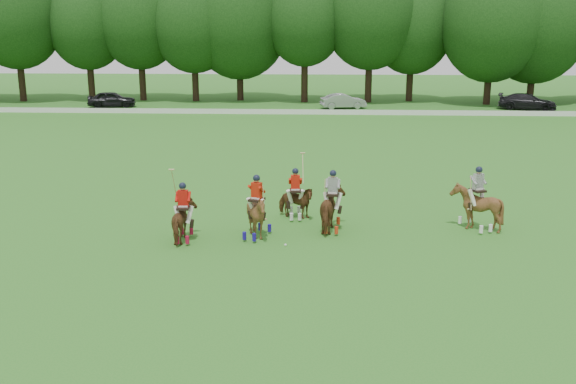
# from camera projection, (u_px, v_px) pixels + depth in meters

# --- Properties ---
(ground) EXTENTS (180.00, 180.00, 0.00)m
(ground) POSITION_uv_depth(u_px,v_px,m) (263.00, 265.00, 20.91)
(ground) COLOR #287521
(ground) RESTS_ON ground
(tree_line) EXTENTS (117.98, 14.32, 14.75)m
(tree_line) POSITION_uv_depth(u_px,v_px,m) (308.00, 21.00, 65.34)
(tree_line) COLOR black
(tree_line) RESTS_ON ground
(boundary_rail) EXTENTS (120.00, 0.10, 0.44)m
(boundary_rail) POSITION_uv_depth(u_px,v_px,m) (302.00, 112.00, 57.62)
(boundary_rail) COLOR white
(boundary_rail) RESTS_ON ground
(car_left) EXTENTS (4.81, 2.58, 1.55)m
(car_left) POSITION_uv_depth(u_px,v_px,m) (112.00, 99.00, 62.82)
(car_left) COLOR black
(car_left) RESTS_ON ground
(car_mid) EXTENTS (4.55, 2.42, 1.42)m
(car_mid) POSITION_uv_depth(u_px,v_px,m) (343.00, 101.00, 61.65)
(car_mid) COLOR #A4A5AA
(car_mid) RESTS_ON ground
(car_right) EXTENTS (5.67, 3.69, 1.53)m
(car_right) POSITION_uv_depth(u_px,v_px,m) (527.00, 102.00, 60.73)
(car_right) COLOR black
(car_right) RESTS_ON ground
(polo_red_a) EXTENTS (1.09, 1.77, 2.72)m
(polo_red_a) POSITION_uv_depth(u_px,v_px,m) (184.00, 220.00, 23.09)
(polo_red_a) COLOR #4A2C13
(polo_red_a) RESTS_ON ground
(polo_red_b) EXTENTS (1.41, 1.23, 2.62)m
(polo_red_b) POSITION_uv_depth(u_px,v_px,m) (295.00, 201.00, 25.87)
(polo_red_b) COLOR #4A2C13
(polo_red_b) RESTS_ON ground
(polo_red_c) EXTENTS (1.82, 1.91, 2.37)m
(polo_red_c) POSITION_uv_depth(u_px,v_px,m) (257.00, 215.00, 23.46)
(polo_red_c) COLOR #4A2C13
(polo_red_c) RESTS_ON ground
(polo_stripe_a) EXTENTS (1.25, 2.03, 2.36)m
(polo_stripe_a) POSITION_uv_depth(u_px,v_px,m) (332.00, 209.00, 24.26)
(polo_stripe_a) COLOR #4A2C13
(polo_stripe_a) RESTS_ON ground
(polo_stripe_b) EXTENTS (1.97, 2.06, 2.47)m
(polo_stripe_b) POSITION_uv_depth(u_px,v_px,m) (476.00, 207.00, 24.40)
(polo_stripe_b) COLOR #4A2C13
(polo_stripe_b) RESTS_ON ground
(polo_ball) EXTENTS (0.09, 0.09, 0.09)m
(polo_ball) POSITION_uv_depth(u_px,v_px,m) (285.00, 245.00, 22.72)
(polo_ball) COLOR white
(polo_ball) RESTS_ON ground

